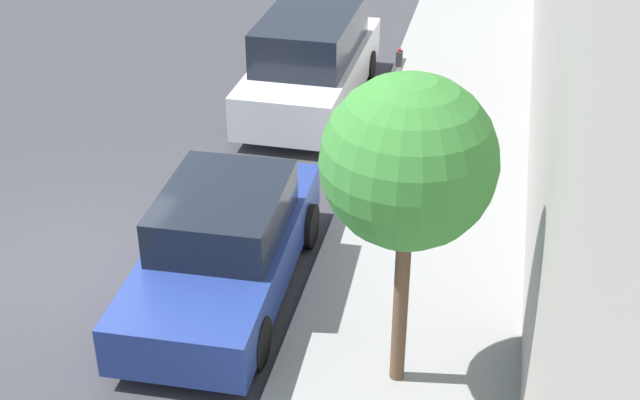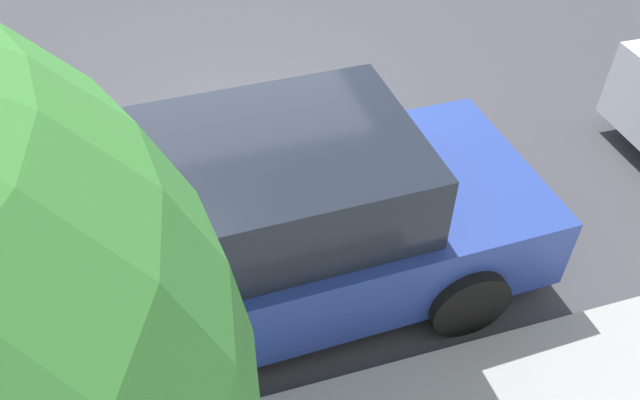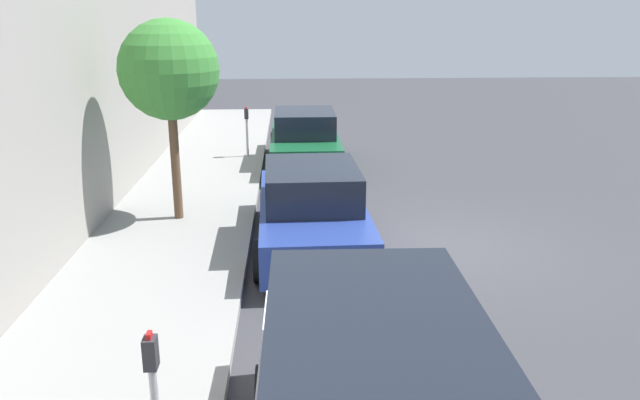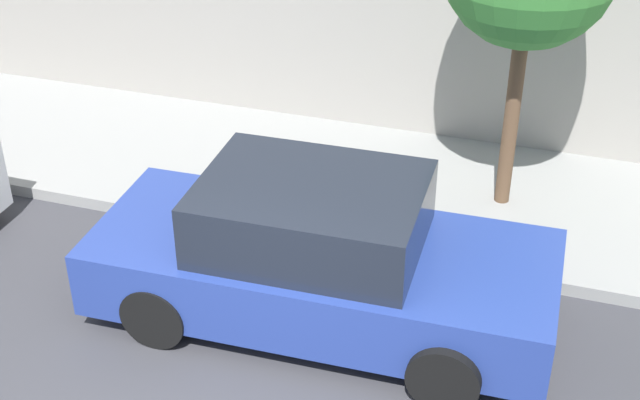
# 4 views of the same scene
# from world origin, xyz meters

# --- Properties ---
(ground_plane) EXTENTS (60.00, 60.00, 0.00)m
(ground_plane) POSITION_xyz_m (0.00, 0.00, 0.00)
(ground_plane) COLOR #38383D
(parked_sedan_second) EXTENTS (1.92, 4.55, 1.54)m
(parked_sedan_second) POSITION_xyz_m (2.39, -0.07, 0.72)
(parked_sedan_second) COLOR navy
(parked_sedan_second) RESTS_ON ground_plane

